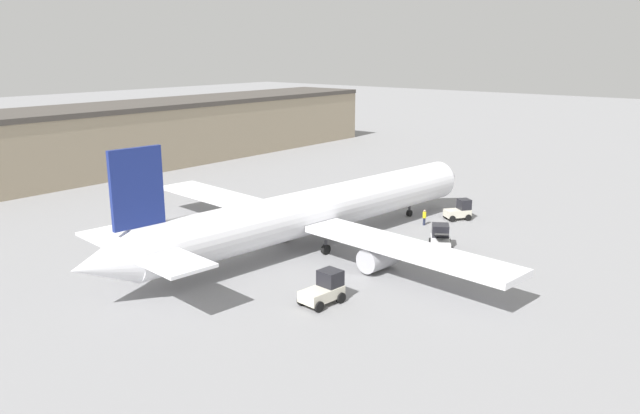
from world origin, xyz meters
name	(u,v)px	position (x,y,z in m)	size (l,w,h in m)	color
ground_plane	(320,243)	(0.00, 0.00, 0.00)	(400.00, 400.00, 0.00)	gray
terminal_building	(135,135)	(12.03, 45.66, 4.76)	(93.46, 13.64, 9.51)	gray
airplane	(312,212)	(-0.97, 0.10, 3.18)	(45.25, 41.62, 10.89)	white
ground_crew_worker	(424,217)	(11.41, -4.36, 0.86)	(0.35, 0.35, 1.61)	#1E2338
baggage_tug	(459,210)	(15.68, -6.09, 0.96)	(3.02, 2.84, 2.15)	beige
belt_loader_truck	(440,239)	(5.22, -9.56, 1.05)	(3.91, 3.35, 2.17)	silver
pushback_tug	(324,289)	(-10.53, -9.01, 1.05)	(3.29, 2.21, 2.28)	beige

